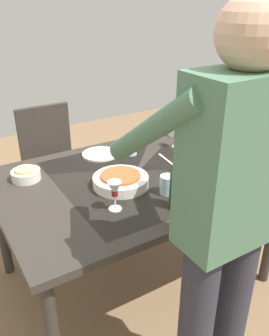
# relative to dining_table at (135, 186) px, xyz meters

# --- Properties ---
(ground_plane) EXTENTS (6.00, 6.00, 0.00)m
(ground_plane) POSITION_rel_dining_table_xyz_m (0.00, 0.00, -0.67)
(ground_plane) COLOR #846647
(dining_table) EXTENTS (1.53, 1.08, 0.74)m
(dining_table) POSITION_rel_dining_table_xyz_m (0.00, 0.00, 0.00)
(dining_table) COLOR #332D28
(dining_table) RESTS_ON ground_plane
(chair_near) EXTENTS (0.40, 0.40, 0.91)m
(chair_near) POSITION_rel_dining_table_xyz_m (0.19, -0.92, -0.14)
(chair_near) COLOR black
(chair_near) RESTS_ON ground_plane
(person_server) EXTENTS (0.42, 0.61, 1.69)m
(person_server) POSITION_rel_dining_table_xyz_m (0.12, 0.80, 0.29)
(person_server) COLOR #2D2D38
(person_server) RESTS_ON ground_plane
(wine_bottle) EXTENTS (0.07, 0.07, 0.30)m
(wine_bottle) POSITION_rel_dining_table_xyz_m (0.00, 0.39, 0.18)
(wine_bottle) COLOR black
(wine_bottle) RESTS_ON dining_table
(wine_glass_left) EXTENTS (0.07, 0.07, 0.15)m
(wine_glass_left) POSITION_rel_dining_table_xyz_m (0.26, 0.25, 0.17)
(wine_glass_left) COLOR white
(wine_glass_left) RESTS_ON dining_table
(wine_glass_right) EXTENTS (0.07, 0.07, 0.15)m
(wine_glass_right) POSITION_rel_dining_table_xyz_m (-0.46, -0.21, 0.17)
(wine_glass_right) COLOR white
(wine_glass_right) RESTS_ON dining_table
(water_cup_near_left) EXTENTS (0.08, 0.08, 0.10)m
(water_cup_near_left) POSITION_rel_dining_table_xyz_m (-0.04, 0.25, 0.12)
(water_cup_near_left) COLOR silver
(water_cup_near_left) RESTS_ON dining_table
(water_cup_near_right) EXTENTS (0.08, 0.08, 0.09)m
(water_cup_near_right) POSITION_rel_dining_table_xyz_m (-0.14, -0.27, 0.11)
(water_cup_near_right) COLOR silver
(water_cup_near_right) RESTS_ON dining_table
(water_cup_far_left) EXTENTS (0.07, 0.07, 0.10)m
(water_cup_far_left) POSITION_rel_dining_table_xyz_m (-0.61, -0.15, 0.12)
(water_cup_far_left) COLOR silver
(water_cup_far_left) RESTS_ON dining_table
(serving_bowl_pasta) EXTENTS (0.30, 0.30, 0.07)m
(serving_bowl_pasta) POSITION_rel_dining_table_xyz_m (0.12, 0.06, 0.10)
(serving_bowl_pasta) COLOR white
(serving_bowl_pasta) RESTS_ON dining_table
(side_bowl_salad) EXTENTS (0.18, 0.18, 0.07)m
(side_bowl_salad) POSITION_rel_dining_table_xyz_m (-0.63, -0.41, 0.10)
(side_bowl_salad) COLOR white
(side_bowl_salad) RESTS_ON dining_table
(side_bowl_bread) EXTENTS (0.16, 0.16, 0.07)m
(side_bowl_bread) POSITION_rel_dining_table_xyz_m (0.54, -0.28, 0.10)
(side_bowl_bread) COLOR white
(side_bowl_bread) RESTS_ON dining_table
(dinner_plate_near) EXTENTS (0.23, 0.23, 0.01)m
(dinner_plate_near) POSITION_rel_dining_table_xyz_m (0.04, -0.36, 0.07)
(dinner_plate_near) COLOR white
(dinner_plate_near) RESTS_ON dining_table
(dinner_plate_far) EXTENTS (0.23, 0.23, 0.01)m
(dinner_plate_far) POSITION_rel_dining_table_xyz_m (-0.57, 0.05, 0.07)
(dinner_plate_far) COLOR white
(dinner_plate_far) RESTS_ON dining_table
(table_knife) EXTENTS (0.04, 0.20, 0.00)m
(table_knife) POSITION_rel_dining_table_xyz_m (-0.28, -0.07, 0.07)
(table_knife) COLOR silver
(table_knife) RESTS_ON dining_table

